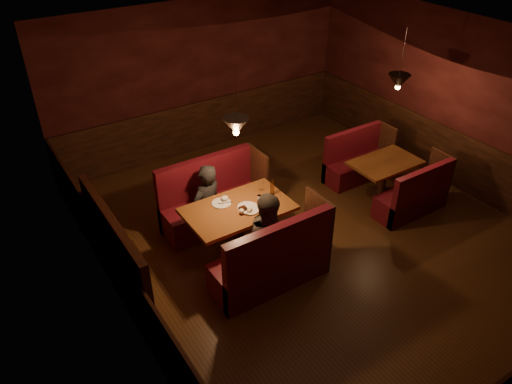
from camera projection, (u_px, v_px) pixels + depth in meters
room at (302, 182)px, 7.04m from camera, size 6.02×7.02×2.92m
main_table at (239, 218)px, 7.06m from camera, size 1.49×0.91×1.04m
main_bench_far at (212, 204)px, 7.80m from camera, size 1.64×0.59×1.12m
main_bench_near at (274, 265)px, 6.61m from camera, size 1.64×0.59×1.12m
second_table at (384, 170)px, 8.42m from camera, size 1.15×0.74×0.65m
second_bench_far at (356, 163)px, 9.02m from camera, size 1.27×0.48×0.91m
second_bench_near at (414, 198)px, 8.05m from camera, size 1.27×0.48×0.91m
diner_a at (206, 190)px, 7.39m from camera, size 0.64×0.51×1.53m
diner_b at (271, 224)px, 6.65m from camera, size 0.79×0.63×1.58m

